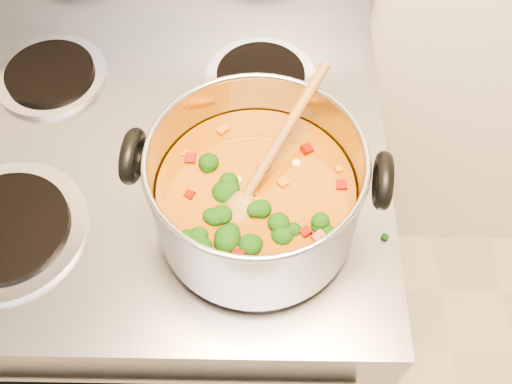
% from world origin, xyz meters
% --- Properties ---
extents(electric_range, '(0.77, 0.69, 1.08)m').
position_xyz_m(electric_range, '(0.01, 1.16, 0.47)').
color(electric_range, gray).
rests_on(electric_range, ground).
extents(stockpot, '(0.34, 0.28, 0.17)m').
position_xyz_m(stockpot, '(0.18, 1.02, 1.01)').
color(stockpot, '#ABABB3').
rests_on(stockpot, electric_range).
extents(wooden_spoon, '(0.16, 0.22, 0.11)m').
position_xyz_m(wooden_spoon, '(0.19, 1.03, 1.04)').
color(wooden_spoon, brown).
rests_on(wooden_spoon, stockpot).
extents(cooktop_crumbs, '(0.41, 0.06, 0.01)m').
position_xyz_m(cooktop_crumbs, '(0.16, 1.03, 0.92)').
color(cooktop_crumbs, black).
rests_on(cooktop_crumbs, electric_range).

